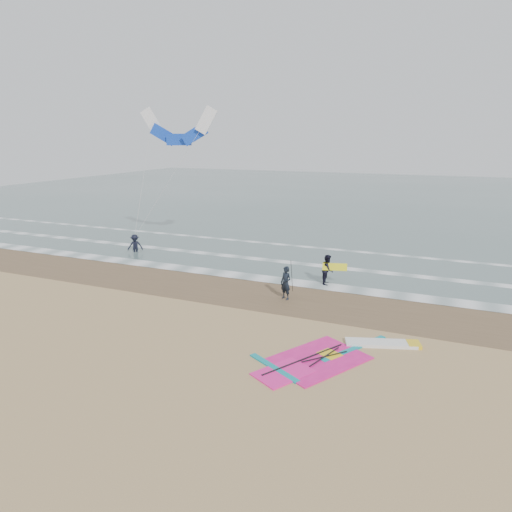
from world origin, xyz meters
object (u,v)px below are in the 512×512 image
at_px(surf_kite, 178,130).
at_px(person_standing, 286,283).
at_px(person_wading, 135,241).
at_px(windsurf_rig, 336,355).
at_px(person_walking, 328,270).

bearing_deg(surf_kite, person_standing, -34.76).
distance_m(person_wading, surf_kite, 8.08).
height_order(windsurf_rig, person_walking, person_walking).
height_order(person_standing, person_wading, person_standing).
xyz_separation_m(windsurf_rig, person_standing, (-3.71, 5.03, 0.79)).
bearing_deg(person_walking, person_standing, 151.23).
bearing_deg(person_wading, person_standing, -49.18).
bearing_deg(windsurf_rig, person_standing, 126.40).
bearing_deg(person_wading, person_walking, -35.26).
bearing_deg(windsurf_rig, person_walking, 106.44).
relative_size(person_walking, surf_kite, 0.19).
xyz_separation_m(person_walking, surf_kite, (-11.51, 3.96, 7.35)).
relative_size(person_walking, person_wading, 1.01).
distance_m(person_walking, person_wading, 14.06).
bearing_deg(person_walking, person_wading, 76.89).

